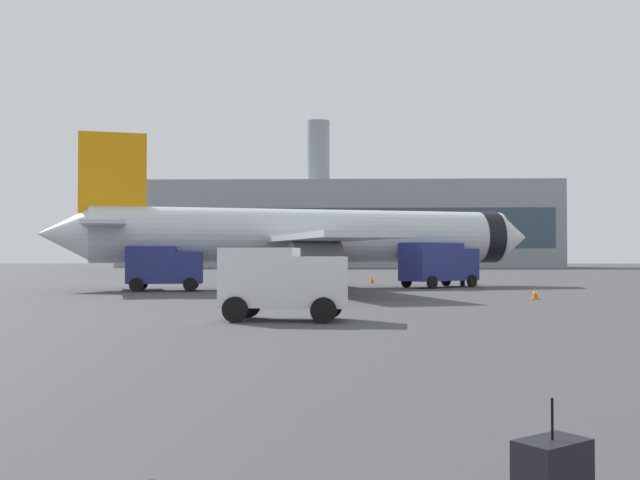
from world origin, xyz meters
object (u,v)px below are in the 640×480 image
Objects in this scene: service_truck at (164,266)px; safety_cone_far at (475,281)px; safety_cone_mid at (535,294)px; cargo_van at (282,280)px; rolling_suitcase at (553,480)px; safety_cone_near at (372,279)px; airplane_at_gate at (306,236)px; fuel_truck at (439,263)px.

service_truck reaches higher than safety_cone_far.
cargo_van is at bearing -133.90° from safety_cone_mid.
safety_cone_far is at bearing 21.21° from service_truck.
service_truck is at bearing 158.78° from safety_cone_mid.
safety_cone_near is at bearing 89.25° from rolling_suitcase.
cargo_van is at bearing -89.11° from airplane_at_gate.
service_truck reaches higher than safety_cone_mid.
airplane_at_gate is 49.63× the size of safety_cone_far.
safety_cone_mid is at bearing 46.10° from cargo_van.
safety_cone_near is (4.65, 34.42, -1.12)m from cargo_van.
safety_cone_far is at bearing -31.79° from safety_cone_near.
service_truck is (-9.02, -4.70, -2.05)m from airplane_at_gate.
cargo_van is 6.47× the size of safety_cone_far.
rolling_suitcase is (-0.71, -54.22, 0.06)m from safety_cone_near.
rolling_suitcase is (-5.22, -46.83, -1.38)m from fuel_truck.
safety_cone_near is 1.08× the size of safety_cone_mid.
safety_cone_far is at bearing 16.35° from airplane_at_gate.
cargo_van reaches higher than rolling_suitcase.
rolling_suitcase is at bearing -71.98° from service_truck.
safety_cone_near is at bearing 109.60° from safety_cone_mid.
airplane_at_gate is 13.62m from safety_cone_far.
airplane_at_gate is 18.62m from safety_cone_mid.
safety_cone_near is 0.62× the size of rolling_suitcase.
cargo_van is (9.43, -21.28, -0.16)m from service_truck.
service_truck is at bearing -152.47° from airplane_at_gate.
service_truck is at bearing -162.78° from fuel_truck.
service_truck is 19.30m from safety_cone_near.
cargo_van is at bearing -66.10° from service_truck.
safety_cone_mid is at bearing -70.40° from safety_cone_near.
service_truck is 7.17× the size of safety_cone_far.
airplane_at_gate is at bearing 95.42° from rolling_suitcase.
safety_cone_far is at bearing 80.44° from rolling_suitcase.
fuel_truck is (9.56, 1.06, -1.88)m from airplane_at_gate.
fuel_truck is 14.64m from safety_cone_mid.
fuel_truck is 1.34× the size of cargo_van.
airplane_at_gate is 9.80m from fuel_truck.
rolling_suitcase is at bearing -90.75° from safety_cone_near.
safety_cone_far is 50.19m from rolling_suitcase.
service_truck is 7.48× the size of safety_cone_near.
cargo_van is 17.83m from safety_cone_mid.
service_truck is 1.11× the size of cargo_van.
airplane_at_gate reaches higher than safety_cone_far.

